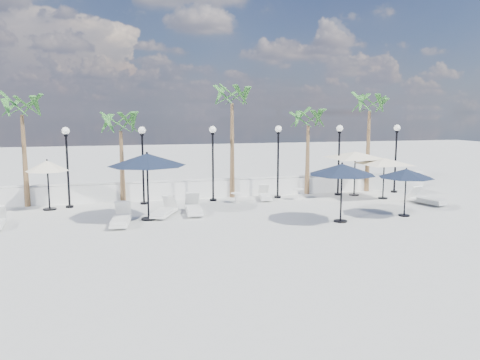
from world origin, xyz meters
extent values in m
plane|color=#B0B0AB|center=(0.00, 0.00, 0.00)|extent=(100.00, 100.00, 0.00)
cube|color=silver|center=(0.00, 7.50, 0.45)|extent=(26.00, 0.30, 0.90)
cube|color=silver|center=(0.00, 7.50, 0.97)|extent=(26.00, 0.12, 0.08)
cylinder|color=black|center=(-7.00, 6.50, 0.05)|extent=(0.36, 0.36, 0.10)
cylinder|color=black|center=(-7.00, 6.50, 1.75)|extent=(0.10, 0.10, 3.50)
cylinder|color=black|center=(-7.00, 6.50, 3.45)|extent=(0.18, 0.18, 0.10)
sphere|color=white|center=(-7.00, 6.50, 3.66)|extent=(0.36, 0.36, 0.36)
cylinder|color=black|center=(-3.50, 6.50, 0.05)|extent=(0.36, 0.36, 0.10)
cylinder|color=black|center=(-3.50, 6.50, 1.75)|extent=(0.10, 0.10, 3.50)
cylinder|color=black|center=(-3.50, 6.50, 3.45)|extent=(0.18, 0.18, 0.10)
sphere|color=white|center=(-3.50, 6.50, 3.66)|extent=(0.36, 0.36, 0.36)
cylinder|color=black|center=(0.00, 6.50, 0.05)|extent=(0.36, 0.36, 0.10)
cylinder|color=black|center=(0.00, 6.50, 1.75)|extent=(0.10, 0.10, 3.50)
cylinder|color=black|center=(0.00, 6.50, 3.45)|extent=(0.18, 0.18, 0.10)
sphere|color=white|center=(0.00, 6.50, 3.66)|extent=(0.36, 0.36, 0.36)
cylinder|color=black|center=(3.50, 6.50, 0.05)|extent=(0.36, 0.36, 0.10)
cylinder|color=black|center=(3.50, 6.50, 1.75)|extent=(0.10, 0.10, 3.50)
cylinder|color=black|center=(3.50, 6.50, 3.45)|extent=(0.18, 0.18, 0.10)
sphere|color=white|center=(3.50, 6.50, 3.66)|extent=(0.36, 0.36, 0.36)
cylinder|color=black|center=(7.00, 6.50, 0.05)|extent=(0.36, 0.36, 0.10)
cylinder|color=black|center=(7.00, 6.50, 1.75)|extent=(0.10, 0.10, 3.50)
cylinder|color=black|center=(7.00, 6.50, 3.45)|extent=(0.18, 0.18, 0.10)
sphere|color=white|center=(7.00, 6.50, 3.66)|extent=(0.36, 0.36, 0.36)
cylinder|color=black|center=(10.50, 6.50, 0.05)|extent=(0.36, 0.36, 0.10)
cylinder|color=black|center=(10.50, 6.50, 1.75)|extent=(0.10, 0.10, 3.50)
cylinder|color=black|center=(10.50, 6.50, 3.45)|extent=(0.18, 0.18, 0.10)
sphere|color=white|center=(10.50, 6.50, 3.66)|extent=(0.36, 0.36, 0.36)
cone|color=brown|center=(-9.00, 7.30, 2.20)|extent=(0.28, 0.28, 4.40)
cone|color=brown|center=(-4.50, 7.30, 1.80)|extent=(0.28, 0.28, 3.60)
cone|color=brown|center=(1.20, 7.30, 2.50)|extent=(0.28, 0.28, 5.00)
cone|color=brown|center=(5.50, 7.30, 1.90)|extent=(0.28, 0.28, 3.80)
cone|color=brown|center=(9.20, 7.30, 2.30)|extent=(0.28, 0.28, 4.60)
cube|color=silver|center=(-4.62, 2.22, 0.16)|extent=(0.91, 2.09, 0.11)
cube|color=silver|center=(-4.65, 1.95, 0.28)|extent=(0.79, 1.43, 0.11)
cube|color=silver|center=(-4.52, 3.04, 0.57)|extent=(0.69, 0.55, 0.63)
cube|color=silver|center=(-2.78, 3.41, 0.16)|extent=(1.39, 2.03, 0.10)
cube|color=silver|center=(-2.89, 3.18, 0.27)|extent=(1.09, 1.44, 0.10)
cube|color=silver|center=(-2.45, 4.13, 0.54)|extent=(0.74, 0.67, 0.61)
cube|color=silver|center=(-1.45, 3.60, 0.17)|extent=(0.81, 2.07, 0.11)
cube|color=silver|center=(-1.47, 3.32, 0.29)|extent=(0.72, 1.41, 0.11)
cube|color=silver|center=(-1.40, 4.42, 0.57)|extent=(0.67, 0.52, 0.64)
cube|color=silver|center=(2.69, 6.16, 0.14)|extent=(0.88, 1.79, 0.09)
cube|color=silver|center=(2.65, 5.93, 0.24)|extent=(0.74, 1.23, 0.09)
cube|color=silver|center=(2.82, 6.84, 0.48)|extent=(0.60, 0.50, 0.53)
cube|color=silver|center=(10.09, 2.99, 0.16)|extent=(1.15, 2.02, 0.10)
cube|color=silver|center=(10.17, 2.74, 0.27)|extent=(0.94, 1.41, 0.10)
cube|color=silver|center=(9.88, 3.73, 0.54)|extent=(0.70, 0.60, 0.60)
cylinder|color=silver|center=(1.02, 5.75, 0.01)|extent=(0.39, 0.39, 0.03)
cylinder|color=silver|center=(1.02, 5.75, 0.24)|extent=(0.06, 0.06, 0.47)
cylinder|color=silver|center=(1.02, 5.75, 0.48)|extent=(0.51, 0.51, 0.03)
cylinder|color=silver|center=(4.35, 5.72, 0.02)|extent=(0.46, 0.46, 0.03)
cylinder|color=silver|center=(4.35, 5.72, 0.27)|extent=(0.07, 0.07, 0.55)
cylinder|color=silver|center=(4.35, 5.72, 0.56)|extent=(0.60, 0.60, 0.03)
cylinder|color=black|center=(-3.48, 2.96, 0.03)|extent=(0.63, 0.63, 0.07)
cylinder|color=black|center=(-3.48, 2.96, 1.38)|extent=(0.08, 0.08, 2.77)
cone|color=black|center=(-3.48, 2.96, 2.56)|extent=(3.28, 3.28, 0.51)
sphere|color=black|center=(-3.48, 2.96, 2.85)|extent=(0.09, 0.09, 0.09)
cylinder|color=black|center=(4.25, 0.60, 0.03)|extent=(0.56, 0.56, 0.06)
cylinder|color=black|center=(4.25, 0.60, 1.19)|extent=(0.07, 0.07, 2.38)
cone|color=black|center=(4.25, 0.60, 2.20)|extent=(2.78, 2.78, 0.45)
sphere|color=black|center=(4.25, 0.60, 2.45)|extent=(0.08, 0.08, 0.08)
cylinder|color=black|center=(7.47, 0.93, 0.03)|extent=(0.48, 0.48, 0.05)
cylinder|color=black|center=(7.47, 0.93, 1.02)|extent=(0.06, 0.06, 2.05)
cone|color=black|center=(7.47, 0.93, 1.89)|extent=(2.39, 2.39, 0.38)
sphere|color=black|center=(7.47, 0.93, 2.11)|extent=(0.07, 0.07, 0.07)
cylinder|color=black|center=(7.83, 6.20, 0.03)|extent=(0.54, 0.54, 0.06)
cylinder|color=black|center=(7.83, 6.20, 1.19)|extent=(0.07, 0.07, 2.38)
pyramid|color=beige|center=(7.83, 6.20, 2.41)|extent=(5.27, 5.27, 0.36)
cylinder|color=black|center=(8.82, 4.91, 0.03)|extent=(0.49, 0.49, 0.06)
cylinder|color=black|center=(8.82, 4.91, 1.06)|extent=(0.07, 0.07, 2.13)
pyramid|color=beige|center=(8.82, 4.91, 2.15)|extent=(4.62, 4.62, 0.33)
cylinder|color=black|center=(-7.85, 6.20, 0.03)|extent=(0.60, 0.60, 0.06)
cylinder|color=black|center=(-7.85, 6.20, 1.13)|extent=(0.08, 0.08, 2.26)
cone|color=beige|center=(-7.85, 6.20, 2.07)|extent=(1.94, 1.94, 0.49)
sphere|color=black|center=(-7.85, 6.20, 2.34)|extent=(0.09, 0.09, 0.09)
camera|label=1|loc=(-4.49, -16.80, 4.51)|focal=35.00mm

